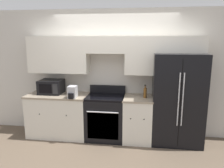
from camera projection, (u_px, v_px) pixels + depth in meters
The scene contains 9 objects.
ground_plane at pixel (110, 145), 4.21m from camera, with size 12.00×12.00×0.00m, color brown.
wall_back at pixel (114, 66), 4.48m from camera, with size 8.00×0.39×2.60m.
lower_cabinets_left at pixel (59, 115), 4.57m from camera, with size 1.25×0.64×0.89m.
lower_cabinets_right at pixel (138, 119), 4.35m from camera, with size 0.57×0.64×0.89m.
oven_range at pixel (105, 117), 4.44m from camera, with size 0.75×0.65×1.05m.
refrigerator at pixel (177, 99), 4.21m from camera, with size 0.95×0.76×1.75m.
microwave at pixel (51, 87), 4.54m from camera, with size 0.47×0.40×0.28m.
bottle at pixel (145, 93), 4.22m from camera, with size 0.06×0.06×0.25m.
paper_towel_holder at pixel (72, 93), 4.19m from camera, with size 0.16×0.25×0.23m.
Camera 1 is at (0.58, -3.84, 2.01)m, focal length 35.00 mm.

